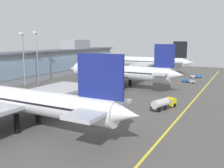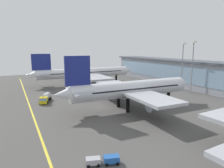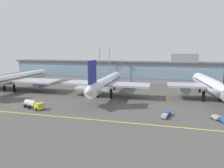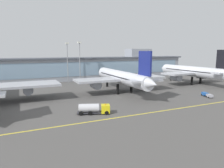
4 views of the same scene
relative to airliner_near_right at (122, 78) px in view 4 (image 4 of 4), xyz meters
The scene contains 9 objects.
ground_plane 11.16m from the airliner_near_right, 127.82° to the right, with size 203.26×203.26×0.00m, color #514F4C.
taxiway_centreline_stripe 30.47m from the airliner_near_right, 100.91° to the right, with size 162.60×0.50×0.01m, color yellow.
terminal_building 46.14m from the airliner_near_right, 94.91° to the left, with size 148.18×14.00×18.56m.
airliner_near_right is the anchor object (origin of this frame).
airliner_far_right 44.39m from the airliner_near_right, ahead, with size 34.97×48.04×17.83m.
fuel_tanker_truck 31.71m from the airliner_near_right, 131.14° to the right, with size 9.33×5.47×2.90m.
service_truck_far 33.78m from the airliner_near_right, 39.65° to the right, with size 3.25×5.79×1.40m.
apron_light_mast_west 39.61m from the airliner_near_right, 111.45° to the left, with size 1.80×1.80×21.69m.
apron_light_mast_centre 36.96m from the airliner_near_right, 102.20° to the left, with size 1.80×1.80×22.19m.
Camera 4 is at (-34.08, -68.82, 17.38)m, focal length 33.23 mm.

